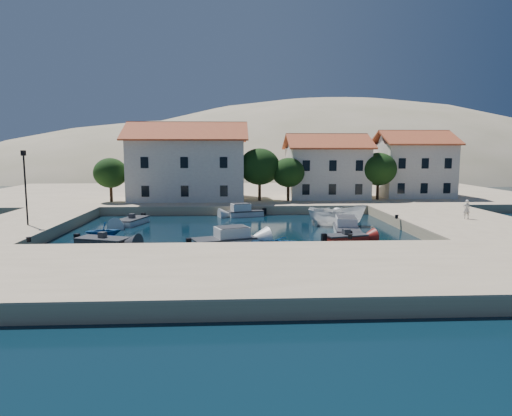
# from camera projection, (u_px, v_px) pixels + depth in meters

# --- Properties ---
(ground) EXTENTS (400.00, 400.00, 0.00)m
(ground) POSITION_uv_depth(u_px,v_px,m) (238.00, 256.00, 31.29)
(ground) COLOR black
(ground) RESTS_ON ground
(quay_south) EXTENTS (52.00, 12.00, 1.00)m
(quay_south) POSITION_uv_depth(u_px,v_px,m) (239.00, 273.00, 25.28)
(quay_south) COLOR tan
(quay_south) RESTS_ON ground
(quay_east) EXTENTS (11.00, 20.00, 1.00)m
(quay_east) POSITION_uv_depth(u_px,v_px,m) (458.00, 223.00, 42.16)
(quay_east) COLOR tan
(quay_east) RESTS_ON ground
(quay_west) EXTENTS (8.00, 20.00, 1.00)m
(quay_west) POSITION_uv_depth(u_px,v_px,m) (21.00, 227.00, 40.17)
(quay_west) COLOR tan
(quay_west) RESTS_ON ground
(quay_north) EXTENTS (80.00, 36.00, 1.00)m
(quay_north) POSITION_uv_depth(u_px,v_px,m) (248.00, 195.00, 68.97)
(quay_north) COLOR tan
(quay_north) RESTS_ON ground
(hills) EXTENTS (254.00, 176.00, 99.00)m
(hills) POSITION_uv_depth(u_px,v_px,m) (294.00, 239.00, 157.76)
(hills) COLOR #988D67
(hills) RESTS_ON ground
(building_left) EXTENTS (14.70, 9.45, 9.70)m
(building_left) POSITION_uv_depth(u_px,v_px,m) (188.00, 160.00, 57.97)
(building_left) COLOR beige
(building_left) RESTS_ON quay_north
(building_mid) EXTENTS (10.50, 8.40, 8.30)m
(building_mid) POSITION_uv_depth(u_px,v_px,m) (326.00, 165.00, 59.95)
(building_mid) COLOR beige
(building_mid) RESTS_ON quay_north
(building_right) EXTENTS (9.45, 8.40, 8.80)m
(building_right) POSITION_uv_depth(u_px,v_px,m) (413.00, 163.00, 61.52)
(building_right) COLOR beige
(building_right) RESTS_ON quay_north
(trees) EXTENTS (37.30, 5.30, 6.45)m
(trees) POSITION_uv_depth(u_px,v_px,m) (272.00, 170.00, 56.12)
(trees) COLOR #382314
(trees) RESTS_ON quay_north
(lamppost) EXTENTS (0.35, 0.25, 6.22)m
(lamppost) POSITION_uv_depth(u_px,v_px,m) (25.00, 180.00, 37.73)
(lamppost) COLOR black
(lamppost) RESTS_ON quay_west
(bollards) EXTENTS (29.36, 9.56, 0.30)m
(bollards) POSITION_uv_depth(u_px,v_px,m) (273.00, 230.00, 35.11)
(bollards) COLOR black
(bollards) RESTS_ON ground
(motorboat_grey_sw) EXTENTS (4.26, 2.92, 1.25)m
(motorboat_grey_sw) POSITION_uv_depth(u_px,v_px,m) (103.00, 242.00, 34.75)
(motorboat_grey_sw) COLOR #313236
(motorboat_grey_sw) RESTS_ON ground
(cabin_cruiser_south) EXTENTS (5.12, 3.53, 1.60)m
(cabin_cruiser_south) POSITION_uv_depth(u_px,v_px,m) (224.00, 240.00, 34.70)
(cabin_cruiser_south) COLOR white
(cabin_cruiser_south) RESTS_ON ground
(rowboat_south) EXTENTS (5.60, 4.47, 1.04)m
(rowboat_south) POSITION_uv_depth(u_px,v_px,m) (284.00, 250.00, 33.25)
(rowboat_south) COLOR #1C599A
(rowboat_south) RESTS_ON ground
(motorboat_red_se) EXTENTS (3.58, 2.29, 1.25)m
(motorboat_red_se) POSITION_uv_depth(u_px,v_px,m) (346.00, 238.00, 36.07)
(motorboat_red_se) COLOR maroon
(motorboat_red_se) RESTS_ON ground
(cabin_cruiser_east) EXTENTS (2.85, 5.35, 1.60)m
(cabin_cruiser_east) POSITION_uv_depth(u_px,v_px,m) (347.00, 228.00, 39.61)
(cabin_cruiser_east) COLOR white
(cabin_cruiser_east) RESTS_ON ground
(boat_east) EXTENTS (5.65, 2.29, 2.16)m
(boat_east) POSITION_uv_depth(u_px,v_px,m) (337.00, 226.00, 43.94)
(boat_east) COLOR white
(boat_east) RESTS_ON ground
(motorboat_white_ne) EXTENTS (1.99, 3.27, 1.25)m
(motorboat_white_ne) POSITION_uv_depth(u_px,v_px,m) (338.00, 216.00, 47.91)
(motorboat_white_ne) COLOR white
(motorboat_white_ne) RESTS_ON ground
(rowboat_west) EXTENTS (3.27, 2.99, 1.47)m
(rowboat_west) POSITION_uv_depth(u_px,v_px,m) (104.00, 237.00, 38.00)
(rowboat_west) COLOR #1C599A
(rowboat_west) RESTS_ON ground
(motorboat_white_west) EXTENTS (2.83, 4.36, 1.25)m
(motorboat_white_west) POSITION_uv_depth(u_px,v_px,m) (132.00, 221.00, 44.64)
(motorboat_white_west) COLOR white
(motorboat_white_west) RESTS_ON ground
(cabin_cruiser_north) EXTENTS (4.14, 2.65, 1.60)m
(cabin_cruiser_north) POSITION_uv_depth(u_px,v_px,m) (245.00, 212.00, 50.10)
(cabin_cruiser_north) COLOR white
(cabin_cruiser_north) RESTS_ON ground
(pedestrian) EXTENTS (0.65, 0.44, 1.75)m
(pedestrian) POSITION_uv_depth(u_px,v_px,m) (467.00, 209.00, 41.53)
(pedestrian) COLOR silver
(pedestrian) RESTS_ON quay_east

